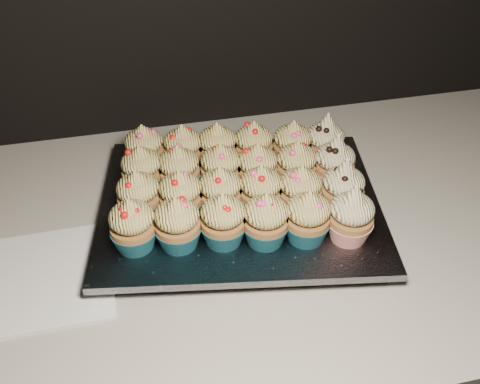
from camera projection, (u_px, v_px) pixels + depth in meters
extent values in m
cube|color=black|center=(292.00, 377.00, 1.14)|extent=(2.40, 0.60, 0.86)
cube|color=beige|center=(309.00, 221.00, 0.85)|extent=(2.44, 0.64, 0.04)
cube|color=white|center=(45.00, 277.00, 0.73)|extent=(0.18, 0.18, 0.00)
cube|color=black|center=(240.00, 212.00, 0.82)|extent=(0.43, 0.35, 0.02)
cube|color=silver|center=(240.00, 203.00, 0.81)|extent=(0.47, 0.39, 0.01)
cone|color=#17596C|center=(135.00, 238.00, 0.72)|extent=(0.06, 0.06, 0.03)
ellipsoid|color=#DEC670|center=(131.00, 217.00, 0.70)|extent=(0.06, 0.06, 0.04)
cone|color=#DEC670|center=(129.00, 204.00, 0.68)|extent=(0.03, 0.03, 0.02)
cone|color=#17596C|center=(179.00, 236.00, 0.73)|extent=(0.06, 0.06, 0.03)
ellipsoid|color=#DEC670|center=(177.00, 215.00, 0.70)|extent=(0.06, 0.06, 0.04)
cone|color=#DEC670|center=(175.00, 202.00, 0.69)|extent=(0.03, 0.03, 0.02)
cone|color=#17596C|center=(223.00, 233.00, 0.73)|extent=(0.06, 0.06, 0.03)
ellipsoid|color=#DEC670|center=(223.00, 212.00, 0.71)|extent=(0.06, 0.06, 0.04)
cone|color=#DEC670|center=(223.00, 198.00, 0.69)|extent=(0.03, 0.03, 0.02)
cone|color=#17596C|center=(265.00, 233.00, 0.73)|extent=(0.06, 0.06, 0.03)
ellipsoid|color=#DEC670|center=(266.00, 212.00, 0.71)|extent=(0.06, 0.06, 0.04)
cone|color=#DEC670|center=(267.00, 198.00, 0.69)|extent=(0.03, 0.03, 0.02)
cone|color=#17596C|center=(306.00, 230.00, 0.74)|extent=(0.06, 0.06, 0.03)
ellipsoid|color=#DEC670|center=(308.00, 209.00, 0.71)|extent=(0.06, 0.06, 0.04)
cone|color=#DEC670|center=(310.00, 196.00, 0.70)|extent=(0.03, 0.03, 0.02)
cone|color=red|center=(349.00, 229.00, 0.74)|extent=(0.06, 0.06, 0.03)
ellipsoid|color=beige|center=(352.00, 209.00, 0.71)|extent=(0.06, 0.06, 0.04)
cone|color=beige|center=(355.00, 192.00, 0.70)|extent=(0.03, 0.03, 0.03)
cone|color=#17596C|center=(141.00, 208.00, 0.77)|extent=(0.06, 0.06, 0.03)
ellipsoid|color=#DEC670|center=(138.00, 188.00, 0.75)|extent=(0.06, 0.06, 0.04)
cone|color=#DEC670|center=(135.00, 175.00, 0.73)|extent=(0.03, 0.03, 0.02)
cone|color=#17596C|center=(182.00, 208.00, 0.77)|extent=(0.06, 0.06, 0.03)
ellipsoid|color=#DEC670|center=(180.00, 188.00, 0.75)|extent=(0.06, 0.06, 0.04)
cone|color=#DEC670|center=(179.00, 175.00, 0.73)|extent=(0.03, 0.03, 0.02)
cone|color=#17596C|center=(221.00, 205.00, 0.78)|extent=(0.06, 0.06, 0.03)
ellipsoid|color=#DEC670|center=(220.00, 184.00, 0.75)|extent=(0.06, 0.06, 0.04)
cone|color=#DEC670|center=(220.00, 171.00, 0.74)|extent=(0.03, 0.03, 0.02)
cone|color=#17596C|center=(260.00, 203.00, 0.78)|extent=(0.06, 0.06, 0.03)
ellipsoid|color=#DEC670|center=(261.00, 183.00, 0.76)|extent=(0.06, 0.06, 0.04)
cone|color=#DEC670|center=(261.00, 170.00, 0.74)|extent=(0.03, 0.03, 0.02)
cone|color=#17596C|center=(299.00, 204.00, 0.78)|extent=(0.06, 0.06, 0.03)
ellipsoid|color=#DEC670|center=(301.00, 183.00, 0.76)|extent=(0.06, 0.06, 0.04)
cone|color=#DEC670|center=(302.00, 170.00, 0.74)|extent=(0.03, 0.03, 0.02)
cone|color=red|center=(341.00, 202.00, 0.78)|extent=(0.06, 0.06, 0.03)
ellipsoid|color=beige|center=(344.00, 181.00, 0.76)|extent=(0.06, 0.06, 0.04)
cone|color=beige|center=(346.00, 166.00, 0.74)|extent=(0.03, 0.03, 0.03)
cone|color=#17596C|center=(144.00, 183.00, 0.82)|extent=(0.06, 0.06, 0.03)
ellipsoid|color=#DEC670|center=(141.00, 163.00, 0.79)|extent=(0.06, 0.06, 0.04)
cone|color=#DEC670|center=(139.00, 150.00, 0.78)|extent=(0.03, 0.03, 0.02)
cone|color=#17596C|center=(180.00, 182.00, 0.82)|extent=(0.06, 0.06, 0.03)
ellipsoid|color=#DEC670|center=(179.00, 162.00, 0.79)|extent=(0.06, 0.06, 0.04)
cone|color=#DEC670|center=(177.00, 150.00, 0.78)|extent=(0.03, 0.03, 0.02)
cone|color=#17596C|center=(221.00, 180.00, 0.82)|extent=(0.06, 0.06, 0.03)
ellipsoid|color=#DEC670|center=(221.00, 160.00, 0.80)|extent=(0.06, 0.06, 0.04)
cone|color=#DEC670|center=(220.00, 148.00, 0.78)|extent=(0.03, 0.03, 0.02)
cone|color=#17596C|center=(257.00, 180.00, 0.82)|extent=(0.06, 0.06, 0.03)
ellipsoid|color=#DEC670|center=(258.00, 160.00, 0.80)|extent=(0.06, 0.06, 0.04)
cone|color=#DEC670|center=(258.00, 148.00, 0.78)|extent=(0.03, 0.03, 0.02)
cone|color=#17596C|center=(295.00, 178.00, 0.83)|extent=(0.06, 0.06, 0.03)
ellipsoid|color=#DEC670|center=(297.00, 158.00, 0.80)|extent=(0.06, 0.06, 0.04)
cone|color=#DEC670|center=(298.00, 145.00, 0.79)|extent=(0.03, 0.03, 0.02)
cone|color=red|center=(333.00, 176.00, 0.83)|extent=(0.06, 0.06, 0.03)
ellipsoid|color=beige|center=(335.00, 157.00, 0.81)|extent=(0.06, 0.06, 0.04)
cone|color=beige|center=(338.00, 141.00, 0.79)|extent=(0.03, 0.03, 0.03)
cone|color=#17596C|center=(146.00, 161.00, 0.86)|extent=(0.06, 0.06, 0.03)
ellipsoid|color=#DEC670|center=(144.00, 142.00, 0.84)|extent=(0.06, 0.06, 0.04)
cone|color=#DEC670|center=(142.00, 129.00, 0.82)|extent=(0.03, 0.03, 0.02)
cone|color=#17596C|center=(184.00, 161.00, 0.86)|extent=(0.06, 0.06, 0.03)
ellipsoid|color=#DEC670|center=(183.00, 142.00, 0.84)|extent=(0.06, 0.06, 0.04)
cone|color=#DEC670|center=(182.00, 129.00, 0.82)|extent=(0.03, 0.03, 0.02)
cone|color=#17596C|center=(218.00, 159.00, 0.87)|extent=(0.06, 0.06, 0.03)
ellipsoid|color=#DEC670|center=(217.00, 139.00, 0.84)|extent=(0.06, 0.06, 0.04)
cone|color=#DEC670|center=(217.00, 127.00, 0.83)|extent=(0.03, 0.03, 0.02)
cone|color=#17596C|center=(253.00, 158.00, 0.87)|extent=(0.06, 0.06, 0.03)
ellipsoid|color=#DEC670|center=(254.00, 138.00, 0.84)|extent=(0.06, 0.06, 0.04)
cone|color=#DEC670|center=(254.00, 126.00, 0.83)|extent=(0.03, 0.03, 0.02)
cone|color=#17596C|center=(292.00, 157.00, 0.87)|extent=(0.06, 0.06, 0.03)
ellipsoid|color=#DEC670|center=(293.00, 137.00, 0.85)|extent=(0.06, 0.06, 0.04)
cone|color=#DEC670|center=(294.00, 125.00, 0.83)|extent=(0.03, 0.03, 0.02)
cone|color=red|center=(323.00, 155.00, 0.87)|extent=(0.06, 0.06, 0.03)
ellipsoid|color=beige|center=(326.00, 135.00, 0.85)|extent=(0.06, 0.06, 0.04)
cone|color=beige|center=(328.00, 120.00, 0.83)|extent=(0.03, 0.03, 0.03)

